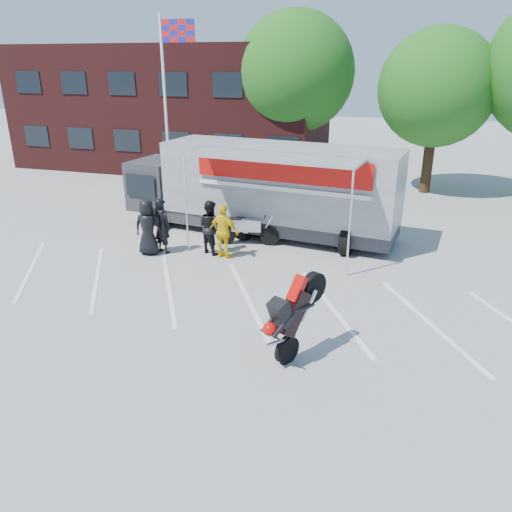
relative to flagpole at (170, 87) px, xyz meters
The scene contains 13 objects.
ground 12.83m from the flagpole, 58.02° to the right, with size 100.00×100.00×0.00m, color #969691.
parking_bay_lines 12.06m from the flagpole, 55.25° to the right, with size 18.00×5.00×0.01m, color white.
office_building 8.97m from the flagpole, 115.15° to the left, with size 18.00×8.00×7.00m, color #421615.
flagpole is the anchor object (origin of this frame).
tree_left 7.37m from the flagpole, 54.72° to the left, with size 6.12×6.12×8.64m.
tree_mid 12.31m from the flagpole, 23.97° to the left, with size 5.44×5.44×7.68m.
transporter_truck 8.18m from the flagpole, 32.45° to the right, with size 10.49×5.05×3.34m, color #9A9CA3, non-canonical shape.
parked_motorcycle 8.70m from the flagpole, 43.46° to the right, with size 0.76×2.29×1.20m, color #B3B3B8, non-canonical shape.
stunt_bike_rider 14.94m from the flagpole, 52.50° to the right, with size 0.84×1.79×2.11m, color black, non-canonical shape.
spectator_leather_a 8.19m from the flagpole, 71.69° to the right, with size 0.93×0.60×1.90m, color black.
spectator_leather_b 8.08m from the flagpole, 68.01° to the right, with size 0.70×0.46×1.91m, color black.
spectator_leather_c 8.39m from the flagpole, 55.20° to the right, with size 0.89×0.69×1.83m, color black.
spectator_hivis 8.94m from the flagpole, 52.97° to the right, with size 1.07×0.44×1.82m, color yellow.
Camera 1 is at (4.06, -10.84, 6.14)m, focal length 35.00 mm.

